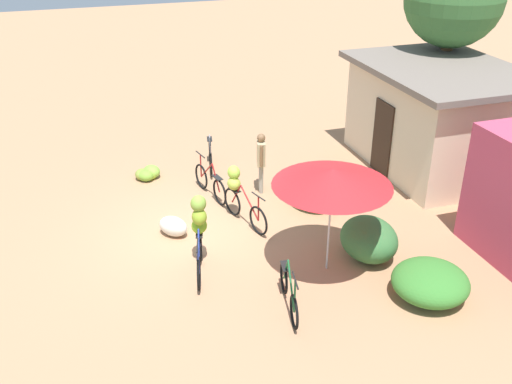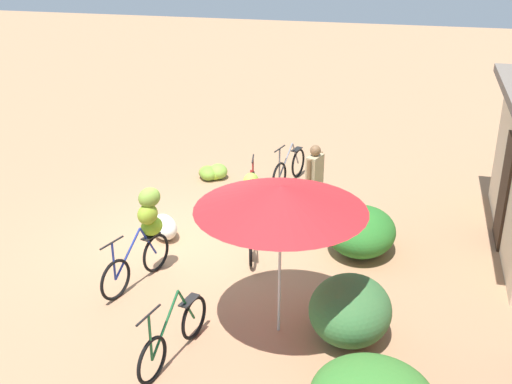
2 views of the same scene
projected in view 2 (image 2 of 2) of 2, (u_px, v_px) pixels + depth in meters
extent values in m
plane|color=#AA7C58|center=(193.00, 242.00, 11.41)|extent=(60.00, 60.00, 0.00)
cube|color=#332319|center=(504.00, 191.00, 11.05)|extent=(0.90, 0.06, 2.00)
ellipsoid|color=#2A7227|center=(361.00, 231.00, 10.93)|extent=(1.50, 1.21, 0.79)
ellipsoid|color=#366C37|center=(350.00, 310.00, 8.58)|extent=(1.35, 1.15, 0.88)
cylinder|color=beige|center=(280.00, 264.00, 8.47)|extent=(0.04, 0.04, 2.17)
cone|color=red|center=(281.00, 198.00, 8.08)|extent=(2.32, 2.32, 0.35)
torus|color=black|center=(279.00, 177.00, 13.46)|extent=(0.67, 0.19, 0.67)
torus|color=black|center=(298.00, 163.00, 14.29)|extent=(0.67, 0.19, 0.67)
cylinder|color=slate|center=(295.00, 153.00, 14.03)|extent=(0.39, 0.12, 0.61)
cylinder|color=slate|center=(286.00, 160.00, 13.61)|extent=(0.68, 0.18, 0.61)
cylinder|color=black|center=(280.00, 149.00, 13.20)|extent=(0.49, 0.14, 0.03)
cylinder|color=slate|center=(279.00, 163.00, 13.33)|extent=(0.04, 0.04, 0.66)
cube|color=black|center=(297.00, 149.00, 14.06)|extent=(0.38, 0.21, 0.02)
torus|color=black|center=(253.00, 186.00, 13.00)|extent=(0.66, 0.19, 0.66)
torus|color=black|center=(250.00, 207.00, 12.05)|extent=(0.66, 0.19, 0.66)
cylinder|color=maroon|center=(251.00, 188.00, 12.10)|extent=(0.39, 0.12, 0.64)
cylinder|color=maroon|center=(252.00, 179.00, 12.57)|extent=(0.68, 0.18, 0.65)
cylinder|color=black|center=(253.00, 159.00, 12.76)|extent=(0.49, 0.14, 0.03)
cylinder|color=maroon|center=(253.00, 173.00, 12.88)|extent=(0.04, 0.04, 0.62)
cube|color=black|center=(250.00, 187.00, 12.00)|extent=(0.38, 0.21, 0.02)
torus|color=black|center=(251.00, 247.00, 10.50)|extent=(0.67, 0.24, 0.68)
torus|color=black|center=(250.00, 219.00, 11.49)|extent=(0.67, 0.24, 0.68)
cylinder|color=maroon|center=(250.00, 209.00, 11.21)|extent=(0.40, 0.15, 0.61)
cylinder|color=maroon|center=(250.00, 222.00, 10.71)|extent=(0.70, 0.24, 0.61)
cylinder|color=black|center=(250.00, 214.00, 10.27)|extent=(0.49, 0.17, 0.03)
cylinder|color=maroon|center=(250.00, 231.00, 10.38)|extent=(0.04, 0.04, 0.61)
cube|color=black|center=(250.00, 204.00, 11.25)|extent=(0.38, 0.24, 0.02)
ellipsoid|color=#9BAD3B|center=(249.00, 196.00, 11.19)|extent=(0.39, 0.32, 0.30)
ellipsoid|color=#91BD3B|center=(251.00, 182.00, 11.15)|extent=(0.37, 0.30, 0.32)
torus|color=black|center=(116.00, 280.00, 9.53)|extent=(0.65, 0.22, 0.66)
torus|color=black|center=(156.00, 253.00, 10.32)|extent=(0.65, 0.22, 0.66)
cylinder|color=navy|center=(148.00, 241.00, 10.07)|extent=(0.37, 0.13, 0.62)
cylinder|color=navy|center=(128.00, 254.00, 9.67)|extent=(0.66, 0.21, 0.63)
cylinder|color=black|center=(112.00, 243.00, 9.28)|extent=(0.49, 0.16, 0.03)
cylinder|color=navy|center=(114.00, 261.00, 9.41)|extent=(0.04, 0.04, 0.64)
cube|color=black|center=(151.00, 236.00, 10.10)|extent=(0.38, 0.23, 0.02)
ellipsoid|color=#83BC27|center=(152.00, 226.00, 10.07)|extent=(0.47, 0.42, 0.31)
ellipsoid|color=#86A62A|center=(148.00, 214.00, 9.88)|extent=(0.42, 0.35, 0.33)
ellipsoid|color=olive|center=(149.00, 197.00, 9.85)|extent=(0.47, 0.42, 0.32)
torus|color=black|center=(152.00, 360.00, 7.78)|extent=(0.63, 0.16, 0.63)
torus|color=black|center=(194.00, 318.00, 8.63)|extent=(0.63, 0.16, 0.63)
cylinder|color=#19592D|center=(186.00, 305.00, 8.35)|extent=(0.39, 0.11, 0.66)
cylinder|color=#19592D|center=(165.00, 325.00, 7.93)|extent=(0.69, 0.16, 0.67)
cylinder|color=black|center=(148.00, 315.00, 7.51)|extent=(0.50, 0.12, 0.03)
cylinder|color=#19592D|center=(150.00, 338.00, 7.64)|extent=(0.04, 0.04, 0.67)
cube|color=black|center=(189.00, 300.00, 8.41)|extent=(0.38, 0.20, 0.02)
ellipsoid|color=#90C032|center=(214.00, 174.00, 14.21)|extent=(0.41, 0.46, 0.26)
ellipsoid|color=#82B43E|center=(218.00, 171.00, 14.26)|extent=(0.62, 0.57, 0.34)
ellipsoid|color=#76A835|center=(208.00, 174.00, 14.18)|extent=(0.59, 0.58, 0.30)
ellipsoid|color=olive|center=(207.00, 172.00, 14.30)|extent=(0.47, 0.40, 0.28)
ellipsoid|color=silver|center=(164.00, 227.00, 11.48)|extent=(0.82, 0.79, 0.44)
cylinder|color=gray|center=(311.00, 205.00, 11.99)|extent=(0.11, 0.11, 0.76)
cylinder|color=gray|center=(315.00, 202.00, 12.14)|extent=(0.11, 0.11, 0.76)
cube|color=tan|center=(315.00, 171.00, 11.80)|extent=(0.44, 0.30, 0.60)
cylinder|color=brown|center=(309.00, 173.00, 11.59)|extent=(0.08, 0.08, 0.54)
cylinder|color=brown|center=(321.00, 165.00, 11.98)|extent=(0.08, 0.08, 0.54)
sphere|color=brown|center=(315.00, 151.00, 11.64)|extent=(0.21, 0.21, 0.21)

